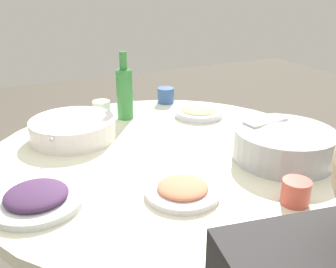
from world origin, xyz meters
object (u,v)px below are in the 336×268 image
round_dining_table (164,188)px  rice_bowl (284,144)px  dish_shrimp (183,190)px  green_bottle (124,92)px  tea_cup_far (166,95)px  soup_bowl (73,130)px  dish_eggplant (37,198)px  tea_cup_near (296,192)px  dish_noodles (199,112)px  tea_cup_side (102,107)px

round_dining_table → rice_bowl: size_ratio=3.74×
dish_shrimp → rice_bowl: bearing=-172.1°
green_bottle → tea_cup_far: 0.28m
soup_bowl → dish_eggplant: (0.18, 0.39, -0.02)m
tea_cup_near → dish_noodles: bearing=-99.5°
soup_bowl → dish_eggplant: bearing=65.1°
dish_eggplant → green_bottle: (-0.42, -0.51, 0.09)m
rice_bowl → dish_noodles: 0.47m
rice_bowl → tea_cup_far: rice_bowl is taller
rice_bowl → tea_cup_far: 0.70m
tea_cup_far → tea_cup_side: tea_cup_far is taller
dish_noodles → rice_bowl: bearing=94.1°
round_dining_table → green_bottle: green_bottle is taller
soup_bowl → tea_cup_far: size_ratio=3.98×
dish_eggplant → tea_cup_side: size_ratio=3.20×
dish_eggplant → tea_cup_side: 0.70m
tea_cup_far → tea_cup_side: size_ratio=1.02×
rice_bowl → green_bottle: bearing=-60.8°
round_dining_table → soup_bowl: bearing=-46.2°
soup_bowl → dish_shrimp: 0.54m
green_bottle → rice_bowl: bearing=119.2°
rice_bowl → dish_eggplant: 0.74m
dish_eggplant → green_bottle: size_ratio=0.87×
tea_cup_near → dish_shrimp: bearing=-33.9°
dish_noodles → tea_cup_far: tea_cup_far is taller
tea_cup_side → green_bottle: bearing=125.9°
round_dining_table → tea_cup_side: 0.50m
soup_bowl → tea_cup_side: bearing=-127.7°
green_bottle → tea_cup_side: size_ratio=3.68×
soup_bowl → dish_noodles: size_ratio=1.52×
dish_noodles → dish_eggplant: bearing=29.7°
green_bottle → tea_cup_far: green_bottle is taller
rice_bowl → tea_cup_near: 0.26m
dish_shrimp → tea_cup_far: tea_cup_far is taller
tea_cup_side → dish_shrimp: bearing=90.4°
dish_shrimp → tea_cup_far: bearing=-112.3°
dish_eggplant → soup_bowl: bearing=-114.9°
tea_cup_far → tea_cup_near: bearing=85.7°
rice_bowl → green_bottle: (0.32, -0.58, 0.06)m
rice_bowl → tea_cup_near: bearing=55.3°
dish_shrimp → soup_bowl: bearing=-71.1°
tea_cup_far → rice_bowl: bearing=96.6°
soup_bowl → rice_bowl: bearing=141.0°
round_dining_table → rice_bowl: 0.42m
green_bottle → tea_cup_near: size_ratio=3.77×
round_dining_table → tea_cup_far: 0.57m
soup_bowl → dish_shrimp: (-0.17, 0.51, -0.02)m
round_dining_table → dish_shrimp: dish_shrimp is taller
dish_shrimp → tea_cup_side: 0.73m
rice_bowl → tea_cup_side: size_ratio=4.24×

